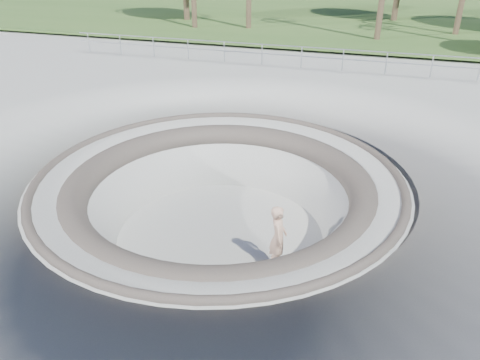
{
  "coord_description": "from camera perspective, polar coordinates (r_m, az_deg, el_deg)",
  "views": [
    {
      "loc": [
        4.03,
        -10.87,
        5.96
      ],
      "look_at": [
        0.56,
        0.16,
        -0.1
      ],
      "focal_mm": 35.0,
      "sensor_mm": 36.0,
      "label": 1
    }
  ],
  "objects": [
    {
      "name": "ground",
      "position": [
        13.03,
        -2.57,
        0.43
      ],
      "size": [
        180.0,
        180.0,
        0.0
      ],
      "primitive_type": "plane",
      "color": "#A6A7A2",
      "rests_on": "ground"
    },
    {
      "name": "skate_bowl",
      "position": [
        13.97,
        -2.42,
        -6.26
      ],
      "size": [
        14.0,
        14.0,
        4.1
      ],
      "color": "#A6A7A2",
      "rests_on": "ground"
    },
    {
      "name": "grass_strip",
      "position": [
        45.41,
        12.98,
        19.78
      ],
      "size": [
        180.0,
        36.0,
        0.12
      ],
      "color": "#305020",
      "rests_on": "ground"
    },
    {
      "name": "distant_hills",
      "position": [
        69.27,
        17.58,
        15.66
      ],
      "size": [
        103.2,
        45.0,
        28.6
      ],
      "color": "brown",
      "rests_on": "ground"
    },
    {
      "name": "safety_railing",
      "position": [
        23.81,
        7.51,
        14.67
      ],
      "size": [
        25.0,
        0.06,
        1.03
      ],
      "color": "#989AA0",
      "rests_on": "ground"
    },
    {
      "name": "skateboard",
      "position": [
        12.64,
        4.51,
        -10.45
      ],
      "size": [
        0.92,
        0.36,
        0.09
      ],
      "color": "brown",
      "rests_on": "ground"
    },
    {
      "name": "skater",
      "position": [
        12.09,
        4.67,
        -6.97
      ],
      "size": [
        0.59,
        0.75,
        1.83
      ],
      "primitive_type": "imported",
      "rotation": [
        0.0,
        0.0,
        1.82
      ],
      "color": "tan",
      "rests_on": "skateboard"
    }
  ]
}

